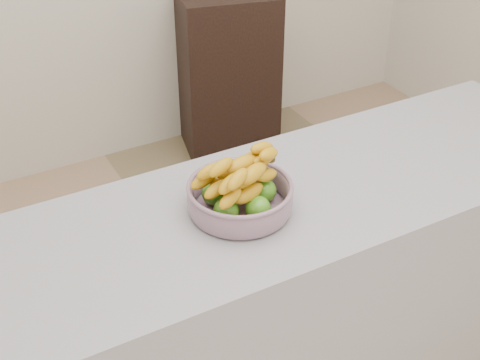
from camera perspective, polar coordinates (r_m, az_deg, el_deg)
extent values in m
cube|color=#A09FA7|center=(2.19, 3.90, -10.85)|extent=(2.00, 0.60, 0.90)
cube|color=black|center=(3.69, -1.04, 9.17)|extent=(0.58, 0.50, 0.90)
cylinder|color=#8C96A8|center=(1.83, 0.00, -2.46)|extent=(0.25, 0.25, 0.01)
torus|color=#8C96A8|center=(1.79, 0.00, -0.58)|extent=(0.29, 0.29, 0.01)
sphere|color=#3F8817|center=(1.76, 1.54, -2.44)|extent=(0.07, 0.07, 0.07)
sphere|color=#3F8817|center=(1.83, 2.06, -0.91)|extent=(0.07, 0.07, 0.07)
sphere|color=#3F8817|center=(1.86, -0.21, -0.16)|extent=(0.07, 0.07, 0.07)
sphere|color=#3F8817|center=(1.82, -2.21, -1.14)|extent=(0.07, 0.07, 0.07)
sphere|color=#3F8817|center=(1.75, -1.19, -2.59)|extent=(0.07, 0.07, 0.07)
ellipsoid|color=#FFAB15|center=(1.75, 0.76, -1.13)|extent=(0.19, 0.10, 0.04)
ellipsoid|color=#FFAB15|center=(1.78, -0.23, -0.49)|extent=(0.19, 0.08, 0.04)
ellipsoid|color=#FFAB15|center=(1.80, -1.19, 0.12)|extent=(0.18, 0.06, 0.04)
ellipsoid|color=#FFAB15|center=(1.75, 0.54, 0.16)|extent=(0.18, 0.11, 0.04)
ellipsoid|color=#FFAB15|center=(1.78, -0.53, 0.83)|extent=(0.18, 0.05, 0.04)
ellipsoid|color=#FFAB15|center=(1.75, 0.14, 1.35)|extent=(0.19, 0.08, 0.04)
ellipsoid|color=#FFAB15|center=(1.72, 1.15, 0.58)|extent=(0.18, 0.12, 0.04)
cylinder|color=#473716|center=(1.82, 2.60, 2.11)|extent=(0.03, 0.03, 0.03)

